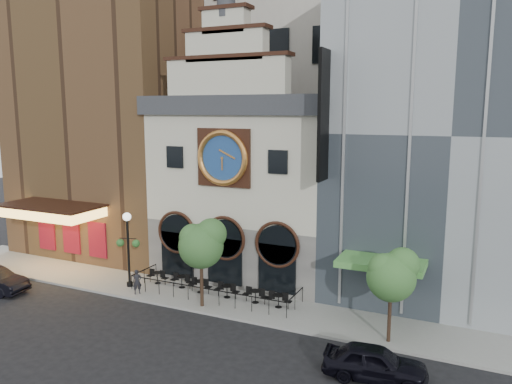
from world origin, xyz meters
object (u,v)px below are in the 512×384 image
object	(u,v)px
pedestrian	(137,282)
bistro_0	(158,277)
bistro_4	(255,295)
bistro_5	(278,300)
bistro_1	(182,281)
lamppost	(128,241)
bistro_3	(227,290)
bistro_2	(200,285)
tree_left	(202,242)
tree_right	(392,273)
car_right	(375,363)

from	to	relation	value
pedestrian	bistro_0	bearing A→B (deg)	39.12
bistro_4	bistro_5	bearing A→B (deg)	-2.56
bistro_1	lamppost	world-z (taller)	lamppost
bistro_3	bistro_2	bearing A→B (deg)	178.63
bistro_2	pedestrian	xyz separation A→B (m)	(-3.44, -1.82, 0.30)
pedestrian	tree_left	distance (m)	5.61
lamppost	bistro_1	bearing A→B (deg)	4.33
bistro_1	bistro_5	bearing A→B (deg)	-3.18
tree_right	tree_left	bearing A→B (deg)	-179.98
bistro_3	tree_left	bearing A→B (deg)	-111.00
bistro_5	car_right	bearing A→B (deg)	-38.22
car_right	tree_left	world-z (taller)	tree_left
bistro_5	car_right	world-z (taller)	car_right
tree_right	pedestrian	bearing A→B (deg)	-179.81
bistro_3	bistro_5	distance (m)	3.43
pedestrian	bistro_4	bearing A→B (deg)	-36.48
car_right	pedestrian	world-z (taller)	pedestrian
bistro_3	car_right	xyz separation A→B (m)	(10.05, -5.31, 0.14)
bistro_0	bistro_4	xyz separation A→B (m)	(7.26, -0.30, 0.00)
bistro_5	tree_left	world-z (taller)	tree_left
bistro_0	bistro_2	distance (m)	3.41
bistro_5	tree_right	size ratio (longest dim) A/B	0.33
bistro_1	pedestrian	bearing A→B (deg)	-132.84
bistro_4	tree_right	xyz separation A→B (m)	(8.12, -1.69, 3.03)
bistro_3	bistro_4	xyz separation A→B (m)	(1.92, -0.03, 0.00)
bistro_3	lamppost	world-z (taller)	lamppost
bistro_3	pedestrian	bearing A→B (deg)	-161.70
bistro_1	pedestrian	world-z (taller)	pedestrian
bistro_3	tree_left	size ratio (longest dim) A/B	0.30
tree_left	tree_right	bearing A→B (deg)	0.02
bistro_0	bistro_3	bearing A→B (deg)	-2.91
bistro_1	lamppost	size ratio (longest dim) A/B	0.32
car_right	pedestrian	distance (m)	15.82
bistro_4	tree_right	size ratio (longest dim) A/B	0.33
bistro_4	bistro_0	bearing A→B (deg)	177.64
bistro_0	tree_left	bearing A→B (deg)	-23.16
bistro_0	pedestrian	size ratio (longest dim) A/B	1.03
bistro_4	bistro_5	world-z (taller)	same
bistro_5	lamppost	world-z (taller)	lamppost
bistro_2	bistro_3	bearing A→B (deg)	-1.37
bistro_4	car_right	size ratio (longest dim) A/B	0.36
bistro_0	pedestrian	distance (m)	2.07
bistro_0	bistro_5	world-z (taller)	same
bistro_0	lamppost	distance (m)	3.11
bistro_0	pedestrian	bearing A→B (deg)	-90.93
pedestrian	lamppost	bearing A→B (deg)	96.59
bistro_2	car_right	xyz separation A→B (m)	(11.98, -5.36, 0.14)
bistro_5	pedestrian	bearing A→B (deg)	-169.19
bistro_1	tree_left	distance (m)	4.81
tree_left	pedestrian	bearing A→B (deg)	-179.41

